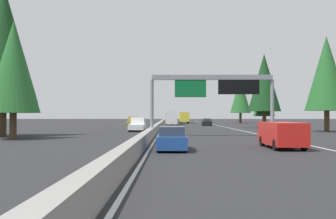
% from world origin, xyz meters
% --- Properties ---
extents(ground_plane, '(320.00, 320.00, 0.00)m').
position_xyz_m(ground_plane, '(60.00, 0.00, 0.00)').
color(ground_plane, '#262628').
extents(median_barrier, '(180.00, 0.56, 0.90)m').
position_xyz_m(median_barrier, '(80.00, 0.30, 0.45)').
color(median_barrier, gray).
rests_on(median_barrier, ground).
extents(shoulder_stripe_right, '(160.00, 0.16, 0.01)m').
position_xyz_m(shoulder_stripe_right, '(70.00, -11.52, 0.01)').
color(shoulder_stripe_right, silver).
rests_on(shoulder_stripe_right, ground).
extents(shoulder_stripe_median, '(160.00, 0.16, 0.01)m').
position_xyz_m(shoulder_stripe_median, '(70.00, -0.25, 0.01)').
color(shoulder_stripe_median, silver).
rests_on(shoulder_stripe_median, ground).
extents(sign_gantry_overhead, '(0.50, 12.68, 6.29)m').
position_xyz_m(sign_gantry_overhead, '(37.05, -6.04, 5.01)').
color(sign_gantry_overhead, gray).
rests_on(sign_gantry_overhead, ground).
extents(sedan_distant_a, '(4.40, 1.80, 1.47)m').
position_xyz_m(sedan_distant_a, '(21.78, -1.66, 0.68)').
color(sedan_distant_a, '#1E4793').
rests_on(sedan_distant_a, ground).
extents(minivan_mid_left, '(5.00, 1.95, 1.69)m').
position_xyz_m(minivan_mid_left, '(23.11, -8.85, 0.95)').
color(minivan_mid_left, red).
rests_on(minivan_mid_left, ground).
extents(sedan_far_center, '(4.40, 1.80, 1.47)m').
position_xyz_m(sedan_far_center, '(76.79, -9.17, 0.68)').
color(sedan_far_center, black).
rests_on(sedan_far_center, ground).
extents(box_truck_near_center, '(8.50, 2.40, 2.95)m').
position_xyz_m(box_truck_near_center, '(99.99, -5.35, 1.61)').
color(box_truck_near_center, gold).
rests_on(box_truck_near_center, ground).
extents(bus_far_right, '(11.50, 2.55, 3.10)m').
position_xyz_m(bus_far_right, '(84.23, -1.86, 1.72)').
color(bus_far_right, white).
rests_on(bus_far_right, ground).
extents(oncoming_near, '(5.60, 2.00, 1.86)m').
position_xyz_m(oncoming_near, '(49.64, 2.83, 0.91)').
color(oncoming_near, white).
rests_on(oncoming_near, ground).
extents(oncoming_far, '(5.60, 2.00, 1.86)m').
position_xyz_m(oncoming_far, '(81.07, 6.55, 0.91)').
color(oncoming_far, '#AD931E').
rests_on(oncoming_far, ground).
extents(conifer_right_near, '(5.54, 5.54, 12.58)m').
position_xyz_m(conifer_right_near, '(47.97, -22.09, 7.65)').
color(conifer_right_near, '#4C3823').
rests_on(conifer_right_near, ground).
extents(conifer_right_mid, '(3.96, 3.96, 9.00)m').
position_xyz_m(conifer_right_mid, '(67.98, -18.85, 5.46)').
color(conifer_right_mid, '#4C3823').
rests_on(conifer_right_mid, ground).
extents(conifer_right_far, '(5.69, 5.69, 12.93)m').
position_xyz_m(conifer_right_far, '(64.49, -18.04, 7.86)').
color(conifer_right_far, '#4C3823').
rests_on(conifer_right_far, ground).
extents(conifer_right_distant, '(5.53, 5.53, 12.57)m').
position_xyz_m(conifer_right_distant, '(101.68, -20.80, 7.64)').
color(conifer_right_distant, '#4C3823').
rests_on(conifer_right_distant, ground).
extents(conifer_left_foreground, '(4.75, 4.75, 10.79)m').
position_xyz_m(conifer_left_foreground, '(32.56, 12.67, 6.56)').
color(conifer_left_foreground, '#4C3823').
rests_on(conifer_left_foreground, ground).
extents(conifer_left_near, '(6.91, 6.91, 15.71)m').
position_xyz_m(conifer_left_near, '(37.15, 15.65, 9.56)').
color(conifer_left_near, '#4C3823').
rests_on(conifer_left_near, ground).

